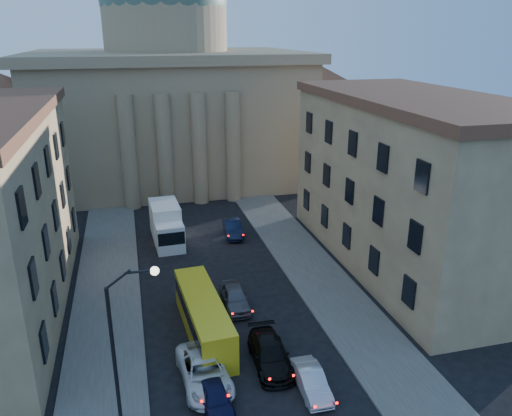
{
  "coord_description": "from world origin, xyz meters",
  "views": [
    {
      "loc": [
        -5.88,
        -14.04,
        19.42
      ],
      "look_at": [
        1.78,
        15.57,
        8.59
      ],
      "focal_mm": 35.0,
      "sensor_mm": 36.0,
      "label": 1
    }
  ],
  "objects_px": {
    "car_left_near": "(215,398)",
    "city_bus": "(203,315)",
    "street_lamp": "(123,335)",
    "car_right_near": "(311,381)",
    "box_truck": "(167,225)"
  },
  "relations": [
    {
      "from": "car_left_near",
      "to": "box_truck",
      "type": "bearing_deg",
      "value": 87.86
    },
    {
      "from": "city_bus",
      "to": "car_left_near",
      "type": "bearing_deg",
      "value": -97.29
    },
    {
      "from": "car_right_near",
      "to": "box_truck",
      "type": "relative_size",
      "value": 0.59
    },
    {
      "from": "car_left_near",
      "to": "city_bus",
      "type": "height_order",
      "value": "city_bus"
    },
    {
      "from": "street_lamp",
      "to": "box_truck",
      "type": "xyz_separation_m",
      "value": [
        3.95,
        23.65,
        -3.56
      ]
    },
    {
      "from": "car_left_near",
      "to": "box_truck",
      "type": "xyz_separation_m",
      "value": [
        -0.53,
        23.79,
        1.05
      ]
    },
    {
      "from": "street_lamp",
      "to": "car_left_near",
      "type": "distance_m",
      "value": 6.43
    },
    {
      "from": "street_lamp",
      "to": "car_left_near",
      "type": "bearing_deg",
      "value": -1.86
    },
    {
      "from": "car_right_near",
      "to": "city_bus",
      "type": "bearing_deg",
      "value": 126.4
    },
    {
      "from": "box_truck",
      "to": "car_right_near",
      "type": "bearing_deg",
      "value": -78.33
    },
    {
      "from": "street_lamp",
      "to": "car_right_near",
      "type": "relative_size",
      "value": 2.2
    },
    {
      "from": "car_left_near",
      "to": "city_bus",
      "type": "relative_size",
      "value": 0.41
    },
    {
      "from": "street_lamp",
      "to": "car_right_near",
      "type": "xyz_separation_m",
      "value": [
        10.0,
        -0.13,
        -4.62
      ]
    },
    {
      "from": "car_left_near",
      "to": "box_truck",
      "type": "relative_size",
      "value": 0.59
    },
    {
      "from": "car_right_near",
      "to": "car_left_near",
      "type": "bearing_deg",
      "value": -178.68
    }
  ]
}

